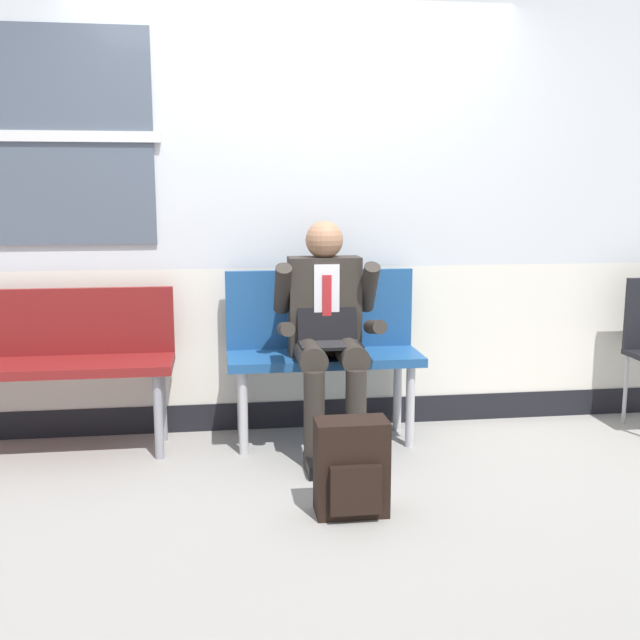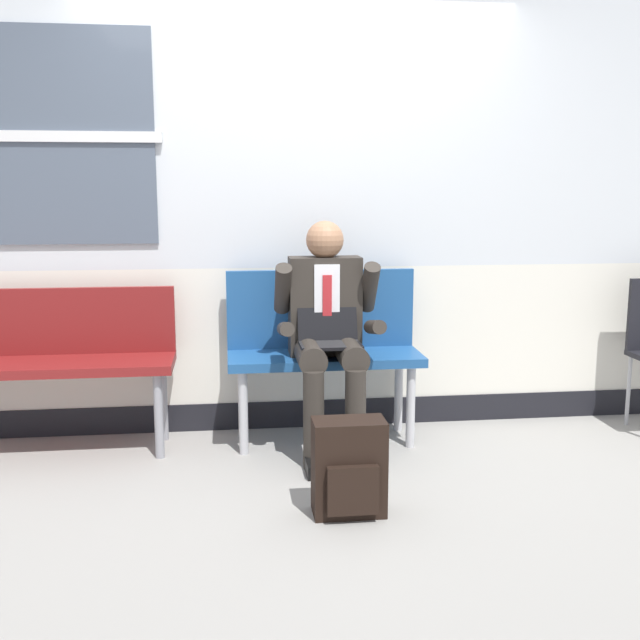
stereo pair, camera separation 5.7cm
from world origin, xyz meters
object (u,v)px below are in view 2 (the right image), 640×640
at_px(bench_with_person, 323,341).
at_px(bench_empty, 49,352).
at_px(person_seated, 328,329).
at_px(backpack, 349,469).

bearing_deg(bench_with_person, bench_empty, -179.74).
bearing_deg(bench_empty, bench_with_person, 0.26).
height_order(person_seated, backpack, person_seated).
relative_size(bench_empty, backpack, 3.14).
xyz_separation_m(bench_with_person, backpack, (-0.02, -1.06, -0.36)).
height_order(bench_with_person, backpack, bench_with_person).
bearing_deg(bench_with_person, person_seated, -90.00).
xyz_separation_m(bench_empty, person_seated, (1.53, -0.20, 0.13)).
bearing_deg(bench_empty, backpack, -34.98).
relative_size(bench_empty, person_seated, 1.08).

